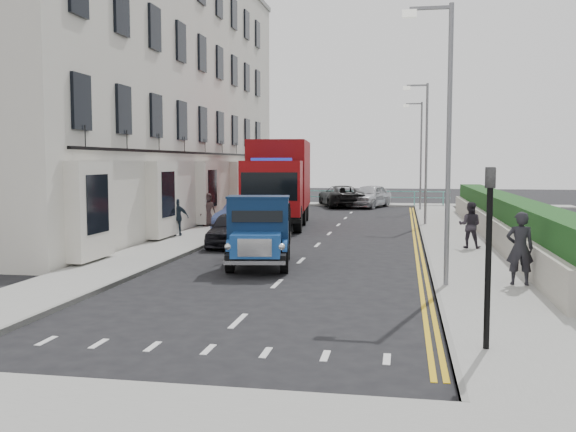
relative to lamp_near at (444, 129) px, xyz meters
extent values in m
plane|color=black|center=(-4.18, 2.00, -4.00)|extent=(120.00, 120.00, 0.00)
cube|color=gray|center=(-9.38, 11.00, -3.94)|extent=(2.40, 38.00, 0.12)
cube|color=gray|center=(1.12, 11.00, -3.94)|extent=(2.60, 38.00, 0.12)
cube|color=gray|center=(-4.18, 31.00, -3.94)|extent=(30.00, 2.50, 0.12)
plane|color=slate|center=(-4.18, 62.00, -4.00)|extent=(120.00, 120.00, 0.00)
cube|color=silver|center=(-13.68, 15.00, 3.00)|extent=(6.00, 30.00, 14.00)
cube|color=black|center=(-10.53, 15.00, -0.40)|extent=(0.12, 28.00, 0.10)
cube|color=#B2AD9E|center=(2.42, 11.00, -3.45)|extent=(0.30, 28.00, 1.00)
cube|color=#164619|center=(3.12, 11.00, -3.05)|extent=(1.20, 28.00, 1.70)
cube|color=#59B2A5|center=(-4.18, 30.20, -2.92)|extent=(13.00, 0.08, 0.06)
cube|color=#59B2A5|center=(-4.18, 30.20, -3.35)|extent=(13.00, 0.06, 0.05)
cylinder|color=slate|center=(0.12, 0.00, -0.50)|extent=(0.12, 0.12, 7.00)
cube|color=slate|center=(-0.38, 0.00, 2.90)|extent=(1.00, 0.08, 0.08)
cube|color=beige|center=(-0.88, 0.00, 2.78)|extent=(0.35, 0.18, 0.18)
cylinder|color=slate|center=(0.12, 16.00, -0.50)|extent=(0.12, 0.12, 7.00)
cube|color=slate|center=(-0.38, 16.00, 2.90)|extent=(1.00, 0.08, 0.08)
cube|color=beige|center=(-0.88, 16.00, 2.78)|extent=(0.35, 0.18, 0.18)
cylinder|color=slate|center=(0.12, 26.00, -0.50)|extent=(0.12, 0.12, 7.00)
cube|color=slate|center=(-0.38, 26.00, 2.90)|extent=(1.00, 0.08, 0.08)
cube|color=beige|center=(-0.88, 26.00, 2.78)|extent=(0.35, 0.18, 0.18)
cylinder|color=black|center=(0.42, -5.50, -2.50)|extent=(0.10, 0.10, 3.00)
imported|color=black|center=(0.42, -5.50, -1.40)|extent=(0.16, 0.20, 1.00)
cylinder|color=black|center=(-5.82, 1.39, -3.57)|extent=(0.36, 0.87, 0.85)
cylinder|color=black|center=(-4.29, 1.64, -3.57)|extent=(0.36, 0.87, 0.85)
cylinder|color=black|center=(-6.21, 3.84, -3.57)|extent=(0.36, 0.87, 0.85)
cylinder|color=black|center=(-4.68, 4.08, -3.57)|extent=(0.36, 0.87, 0.85)
cube|color=black|center=(-5.25, 2.74, -3.45)|extent=(2.33, 4.46, 0.16)
cube|color=#1B4993|center=(-4.99, 1.12, -3.13)|extent=(1.54, 1.35, 0.64)
cube|color=silver|center=(-4.90, 0.53, -3.13)|extent=(0.93, 0.22, 0.49)
cube|color=#0C2142|center=(-5.15, 2.12, -2.63)|extent=(1.91, 1.33, 1.55)
cube|color=black|center=(-5.42, 3.78, -3.25)|extent=(2.23, 2.74, 0.11)
cylinder|color=black|center=(-7.94, 11.79, -3.38)|extent=(0.47, 1.26, 1.23)
cylinder|color=black|center=(-5.61, 12.02, -3.38)|extent=(0.47, 1.26, 1.23)
cylinder|color=black|center=(-8.28, 15.24, -3.38)|extent=(0.47, 1.26, 1.23)
cylinder|color=black|center=(-5.94, 15.46, -3.38)|extent=(0.47, 1.26, 1.23)
cylinder|color=black|center=(-8.52, 17.68, -3.38)|extent=(0.47, 1.26, 1.23)
cylinder|color=black|center=(-6.18, 17.91, -3.38)|extent=(0.47, 1.26, 1.23)
cube|color=black|center=(-7.06, 14.79, -3.16)|extent=(3.31, 8.03, 0.28)
cube|color=maroon|center=(-6.77, 11.91, -1.99)|extent=(2.87, 2.37, 2.46)
cube|color=black|center=(-6.68, 10.88, -1.88)|extent=(2.45, 0.33, 1.23)
cube|color=maroon|center=(-7.18, 16.02, -1.43)|extent=(3.34, 6.05, 3.35)
imported|color=black|center=(-7.35, 7.17, -3.35)|extent=(1.85, 3.92, 1.30)
imported|color=#5063AC|center=(-7.78, 11.58, -3.21)|extent=(2.16, 4.93, 1.58)
imported|color=#B7B8BC|center=(-7.36, 16.42, -3.38)|extent=(1.89, 4.29, 1.23)
imported|color=black|center=(-5.30, 29.00, -3.24)|extent=(4.04, 5.99, 1.52)
imported|color=#BCBCC1|center=(-3.30, 28.76, -3.18)|extent=(3.34, 5.15, 1.63)
imported|color=black|center=(1.92, 0.36, -2.96)|extent=(0.67, 0.44, 1.84)
imported|color=#2E2831|center=(1.40, 7.26, -3.06)|extent=(0.91, 0.77, 1.64)
imported|color=#1C2733|center=(-10.18, 9.03, -3.11)|extent=(0.97, 0.58, 1.54)
imported|color=#40302E|center=(-10.18, 13.17, -3.08)|extent=(0.93, 0.85, 1.59)
camera|label=1|loc=(-0.95, -16.24, -0.82)|focal=40.00mm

